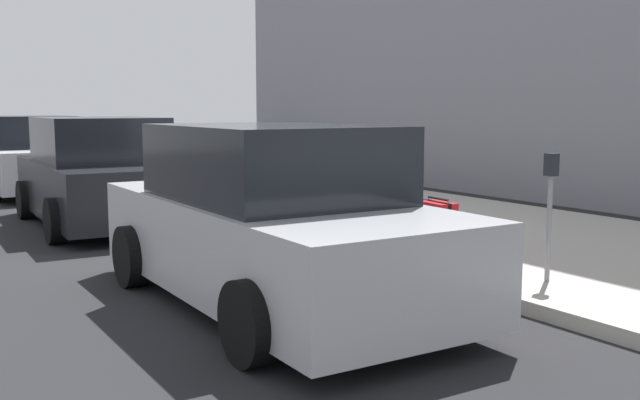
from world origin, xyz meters
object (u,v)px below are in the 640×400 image
(parking_meter, at_px, (550,199))
(suitcase_red_0, at_px, (437,232))
(suitcase_olive_5, at_px, (315,210))
(suitcase_teal_4, at_px, (339,214))
(suitcase_maroon_3, at_px, (359,216))
(parked_car_charcoal_1, at_px, (100,175))
(parked_car_silver_0, at_px, (273,222))
(fire_hydrant, at_px, (287,194))
(suitcase_navy_1, at_px, (412,226))
(suitcase_silver_2, at_px, (381,224))
(bollard_post, at_px, (258,194))
(parked_car_white_2, at_px, (28,157))

(parking_meter, bearing_deg, suitcase_red_0, 13.26)
(suitcase_olive_5, bearing_deg, suitcase_teal_4, -173.30)
(suitcase_maroon_3, height_order, parked_car_charcoal_1, parked_car_charcoal_1)
(suitcase_red_0, relative_size, parked_car_silver_0, 0.16)
(suitcase_olive_5, bearing_deg, parked_car_silver_0, 140.95)
(fire_hydrant, distance_m, parked_car_silver_0, 4.15)
(suitcase_navy_1, distance_m, suitcase_silver_2, 0.53)
(bollard_post, height_order, parking_meter, parking_meter)
(parked_car_white_2, bearing_deg, suitcase_olive_5, -165.33)
(suitcase_navy_1, height_order, bollard_post, bollard_post)
(suitcase_teal_4, bearing_deg, suitcase_olive_5, 6.70)
(suitcase_maroon_3, distance_m, suitcase_olive_5, 1.02)
(fire_hydrant, bearing_deg, suitcase_red_0, 179.13)
(parked_car_silver_0, bearing_deg, bollard_post, -26.22)
(suitcase_red_0, height_order, parking_meter, parking_meter)
(bollard_post, distance_m, parking_meter, 5.38)
(suitcase_red_0, bearing_deg, fire_hydrant, -0.87)
(suitcase_silver_2, xyz_separation_m, suitcase_teal_4, (1.02, -0.06, -0.01))
(parking_meter, bearing_deg, parked_car_white_2, 11.44)
(suitcase_olive_5, distance_m, bollard_post, 1.50)
(suitcase_silver_2, bearing_deg, suitcase_teal_4, -3.16)
(suitcase_silver_2, xyz_separation_m, suitcase_maroon_3, (0.50, -0.01, 0.03))
(suitcase_maroon_3, bearing_deg, parked_car_white_2, 13.22)
(suitcase_teal_4, height_order, bollard_post, bollard_post)
(suitcase_olive_5, relative_size, fire_hydrant, 1.05)
(suitcase_maroon_3, distance_m, parked_car_white_2, 9.58)
(suitcase_olive_5, xyz_separation_m, parking_meter, (-3.85, -0.28, 0.56))
(suitcase_silver_2, bearing_deg, parked_car_silver_0, 118.04)
(suitcase_navy_1, height_order, parking_meter, parking_meter)
(suitcase_olive_5, relative_size, parked_car_white_2, 0.18)
(bollard_post, xyz_separation_m, parked_car_silver_0, (-4.18, 2.06, 0.28))
(suitcase_silver_2, relative_size, parked_car_silver_0, 0.14)
(suitcase_teal_4, distance_m, parked_car_silver_0, 3.14)
(bollard_post, xyz_separation_m, parked_car_charcoal_1, (1.38, 2.06, 0.28))
(suitcase_silver_2, height_order, suitcase_maroon_3, suitcase_maroon_3)
(suitcase_silver_2, relative_size, bollard_post, 0.86)
(suitcase_navy_1, distance_m, suitcase_olive_5, 2.05)
(suitcase_olive_5, relative_size, bollard_post, 1.14)
(suitcase_teal_4, bearing_deg, fire_hydrant, 1.06)
(suitcase_teal_4, xyz_separation_m, suitcase_olive_5, (0.50, 0.06, -0.00))
(suitcase_maroon_3, relative_size, parking_meter, 0.55)
(fire_hydrant, distance_m, parked_car_charcoal_1, 3.01)
(suitcase_maroon_3, distance_m, bollard_post, 2.53)
(fire_hydrant, xyz_separation_m, bollard_post, (0.66, 0.15, -0.05))
(suitcase_maroon_3, relative_size, parked_car_silver_0, 0.15)
(suitcase_silver_2, bearing_deg, suitcase_navy_1, -175.30)
(parked_car_silver_0, bearing_deg, fire_hydrant, -32.14)
(suitcase_navy_1, xyz_separation_m, suitcase_olive_5, (2.05, 0.05, -0.06))
(suitcase_red_0, xyz_separation_m, suitcase_olive_5, (2.56, -0.02, -0.06))
(suitcase_olive_5, distance_m, parked_car_charcoal_1, 3.62)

